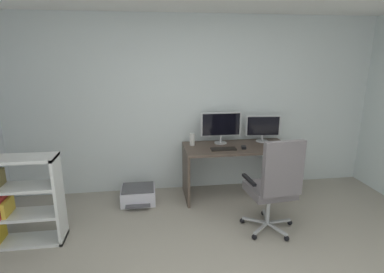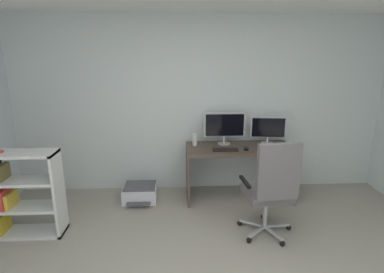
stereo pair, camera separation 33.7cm
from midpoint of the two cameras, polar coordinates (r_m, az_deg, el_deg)
name	(u,v)px [view 1 (the left image)]	position (r m, az deg, el deg)	size (l,w,h in m)	color
wall_back	(196,105)	(4.51, -1.48, 5.82)	(5.35, 0.10, 2.53)	silver
desk	(236,159)	(4.38, 6.07, -4.27)	(1.48, 0.66, 0.74)	#4F4137
monitor_main	(221,125)	(4.37, 3.23, 2.08)	(0.58, 0.18, 0.45)	#B2B5B7
monitor_secondary	(263,127)	(4.54, 11.02, 1.75)	(0.50, 0.18, 0.39)	#B2B5B7
keyboard	(223,149)	(4.14, 3.58, -2.36)	(0.34, 0.13, 0.02)	black
computer_mouse	(244,147)	(4.22, 7.38, -2.04)	(0.06, 0.10, 0.03)	black
desktop_speaker	(192,140)	(4.31, -2.21, -0.60)	(0.07, 0.07, 0.17)	silver
office_chair	(275,183)	(3.48, 12.52, -8.58)	(0.62, 0.63, 1.14)	#B7BABC
bookshelf	(8,202)	(3.90, -33.31, -10.25)	(0.86, 0.30, 0.98)	silver
printer	(138,195)	(4.40, -12.20, -10.62)	(0.46, 0.46, 0.23)	silver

